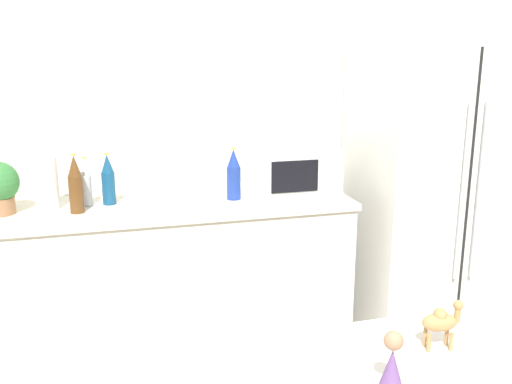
{
  "coord_description": "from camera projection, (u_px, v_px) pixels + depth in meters",
  "views": [
    {
      "loc": [
        -0.78,
        -0.6,
        1.74
      ],
      "look_at": [
        -0.23,
        1.46,
        1.19
      ],
      "focal_mm": 40.0,
      "sensor_mm": 36.0,
      "label": 1
    }
  ],
  "objects": [
    {
      "name": "paper_towel_roll",
      "position": [
        47.0,
        183.0,
        2.93
      ],
      "size": [
        0.11,
        0.11,
        0.27
      ],
      "color": "white",
      "rests_on": "back_counter"
    },
    {
      "name": "wall_back",
      "position": [
        238.0,
        125.0,
        3.43
      ],
      "size": [
        8.0,
        0.06,
        2.55
      ],
      "color": "silver",
      "rests_on": "ground_plane"
    },
    {
      "name": "back_counter",
      "position": [
        172.0,
        280.0,
        3.2
      ],
      "size": [
        1.98,
        0.63,
        0.92
      ],
      "color": "silver",
      "rests_on": "ground_plane"
    },
    {
      "name": "wise_man_figurine_blue",
      "position": [
        392.0,
        369.0,
        1.3
      ],
      "size": [
        0.07,
        0.07,
        0.17
      ],
      "color": "#6B4784",
      "rests_on": "bar_counter"
    },
    {
      "name": "microwave",
      "position": [
        292.0,
        169.0,
        3.25
      ],
      "size": [
        0.48,
        0.37,
        0.28
      ],
      "color": "white",
      "rests_on": "back_counter"
    },
    {
      "name": "back_bottle_3",
      "position": [
        108.0,
        180.0,
        3.02
      ],
      "size": [
        0.07,
        0.07,
        0.28
      ],
      "color": "navy",
      "rests_on": "back_counter"
    },
    {
      "name": "back_bottle_0",
      "position": [
        76.0,
        185.0,
        2.86
      ],
      "size": [
        0.07,
        0.07,
        0.3
      ],
      "color": "brown",
      "rests_on": "back_counter"
    },
    {
      "name": "back_bottle_2",
      "position": [
        234.0,
        175.0,
        3.12
      ],
      "size": [
        0.08,
        0.08,
        0.29
      ],
      "color": "navy",
      "rests_on": "back_counter"
    },
    {
      "name": "back_bottle_1",
      "position": [
        86.0,
        183.0,
        3.0
      ],
      "size": [
        0.06,
        0.06,
        0.26
      ],
      "color": "#B2B7BC",
      "rests_on": "back_counter"
    },
    {
      "name": "camel_figurine",
      "position": [
        441.0,
        321.0,
        1.51
      ],
      "size": [
        0.11,
        0.06,
        0.14
      ],
      "color": "#A87F4C",
      "rests_on": "bar_counter"
    },
    {
      "name": "refrigerator",
      "position": [
        431.0,
        192.0,
        3.42
      ],
      "size": [
        0.88,
        0.73,
        1.77
      ],
      "color": "white",
      "rests_on": "ground_plane"
    }
  ]
}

